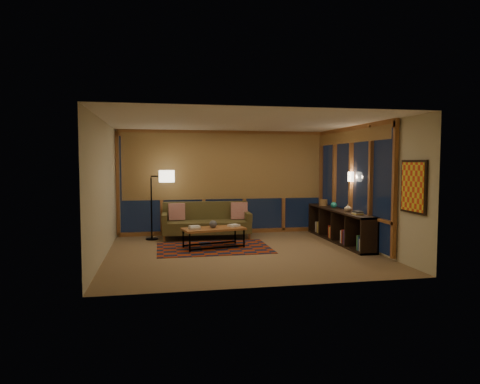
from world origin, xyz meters
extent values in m
cube|color=#83724F|center=(0.00, 0.00, 0.00)|extent=(5.50, 5.00, 0.01)
cube|color=white|center=(0.00, 0.00, 2.70)|extent=(5.50, 5.00, 0.01)
cube|color=beige|center=(0.00, 2.50, 1.35)|extent=(5.50, 0.01, 2.70)
cube|color=beige|center=(0.00, -2.50, 1.35)|extent=(5.50, 0.01, 2.70)
cube|color=beige|center=(-2.75, 0.00, 1.35)|extent=(0.01, 5.00, 2.70)
cube|color=beige|center=(2.75, 0.00, 1.35)|extent=(0.01, 5.00, 2.70)
cube|color=#932D0B|center=(-0.52, 0.56, 0.01)|extent=(2.45, 1.64, 0.01)
sphere|color=black|center=(-0.53, 0.57, 0.53)|extent=(0.22, 0.22, 0.17)
cylinder|color=#987245|center=(2.47, 1.71, 0.84)|extent=(0.25, 0.25, 0.16)
sphere|color=#1C7D74|center=(2.49, 1.09, 0.84)|extent=(0.17, 0.17, 0.15)
imported|color=tan|center=(2.49, 0.30, 0.85)|extent=(0.18, 0.18, 0.18)
camera|label=1|loc=(-1.68, -8.64, 1.88)|focal=32.00mm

